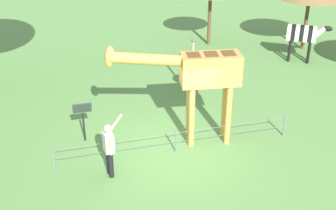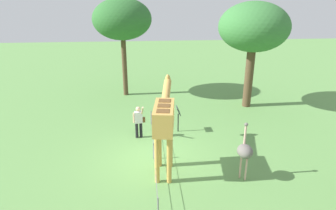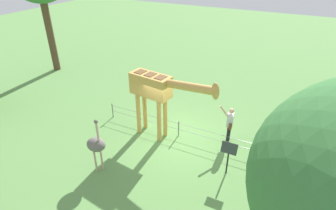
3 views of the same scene
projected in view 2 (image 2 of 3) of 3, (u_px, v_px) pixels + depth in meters
ground_plane at (157, 159)px, 12.80m from camera, size 60.00×60.00×0.00m
giraffe at (164, 118)px, 11.29m from camera, size 3.87×0.99×3.22m
visitor at (139, 120)px, 14.30m from camera, size 0.61×0.58×1.73m
ostrich at (245, 151)px, 11.06m from camera, size 0.70×0.56×2.25m
tree_east at (254, 28)px, 16.83m from camera, size 3.93×3.93×6.07m
tree_northeast at (122, 20)px, 18.67m from camera, size 3.64×3.64×6.19m
info_sign at (178, 114)px, 14.90m from camera, size 0.56×0.21×1.32m
wire_fence at (154, 150)px, 12.65m from camera, size 7.05×0.05×0.75m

